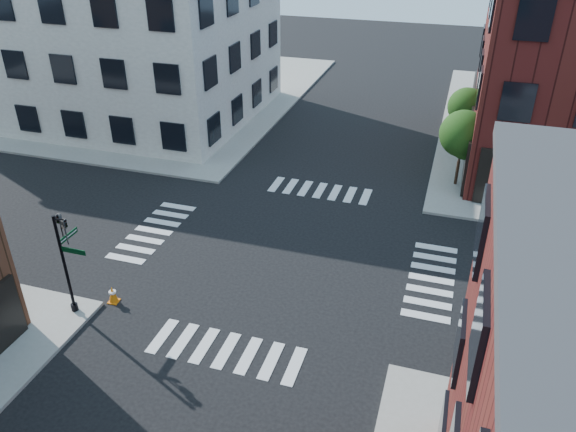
# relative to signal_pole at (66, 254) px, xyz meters

# --- Properties ---
(ground) EXTENTS (120.00, 120.00, 0.00)m
(ground) POSITION_rel_signal_pole_xyz_m (6.72, 6.68, -2.86)
(ground) COLOR black
(ground) RESTS_ON ground
(sidewalk_nw) EXTENTS (30.00, 30.00, 0.15)m
(sidewalk_nw) POSITION_rel_signal_pole_xyz_m (-14.28, 27.68, -2.78)
(sidewalk_nw) COLOR gray
(sidewalk_nw) RESTS_ON ground
(building_nw) EXTENTS (22.00, 16.00, 11.00)m
(building_nw) POSITION_rel_signal_pole_xyz_m (-12.28, 22.68, 2.64)
(building_nw) COLOR beige
(building_nw) RESTS_ON ground
(tree_near) EXTENTS (2.69, 2.69, 4.49)m
(tree_near) POSITION_rel_signal_pole_xyz_m (14.28, 16.65, 0.30)
(tree_near) COLOR black
(tree_near) RESTS_ON ground
(tree_far) EXTENTS (2.43, 2.43, 4.07)m
(tree_far) POSITION_rel_signal_pole_xyz_m (14.28, 22.65, 0.02)
(tree_far) COLOR black
(tree_far) RESTS_ON ground
(signal_pole) EXTENTS (1.29, 1.24, 4.60)m
(signal_pole) POSITION_rel_signal_pole_xyz_m (0.00, 0.00, 0.00)
(signal_pole) COLOR black
(signal_pole) RESTS_ON ground
(traffic_cone) EXTENTS (0.45, 0.45, 0.78)m
(traffic_cone) POSITION_rel_signal_pole_xyz_m (1.02, 0.98, -2.48)
(traffic_cone) COLOR orange
(traffic_cone) RESTS_ON ground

